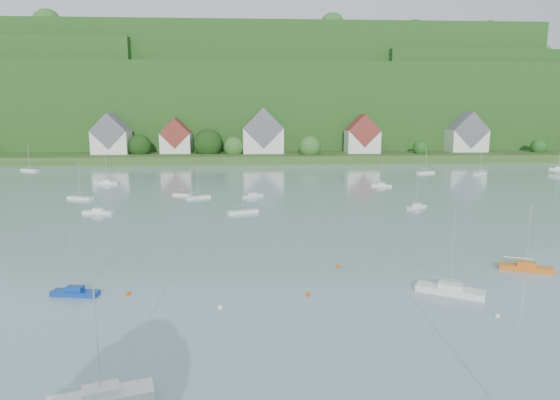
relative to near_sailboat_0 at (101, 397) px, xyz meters
name	(u,v)px	position (x,y,z in m)	size (l,w,h in m)	color
far_shore_strip	(251,154)	(9.32, 177.88, 1.03)	(600.00, 60.00, 3.00)	#294D1D
forested_ridge	(252,106)	(9.71, 246.45, 22.42)	(620.00, 181.22, 69.89)	#174415
village_building_0	(111,137)	(-45.68, 164.88, 9.04)	(14.00, 10.40, 16.00)	silver
village_building_1	(176,139)	(-20.68, 166.88, 8.29)	(12.00, 9.36, 14.00)	silver
village_building_2	(263,135)	(14.32, 165.88, 9.80)	(16.00, 11.44, 18.00)	silver
village_building_3	(362,137)	(54.32, 163.88, 8.96)	(13.00, 10.40, 15.50)	silver
village_building_4	(467,136)	(99.32, 167.88, 9.12)	(15.00, 10.40, 16.50)	silver
near_sailboat_0	(101,397)	(0.00, 0.00, 0.00)	(7.01, 3.88, 9.12)	silver
near_sailboat_1	(75,292)	(-8.72, 19.71, -0.07)	(5.15, 2.21, 6.73)	navy
near_sailboat_4	(450,290)	(31.06, 17.90, 0.01)	(7.04, 5.16, 9.43)	silver
near_sailboat_5	(526,267)	(43.46, 25.01, -0.03)	(6.27, 3.88, 8.20)	#CC6418
mooring_buoy_0	(128,295)	(-3.18, 19.55, -0.47)	(0.50, 0.50, 0.50)	#D44F00
mooring_buoy_1	(220,309)	(6.85, 15.31, -0.47)	(0.50, 0.50, 0.50)	white
mooring_buoy_2	(338,267)	(20.70, 27.43, -0.47)	(0.46, 0.46, 0.46)	#D44F00
mooring_buoy_3	(308,295)	(15.91, 18.29, -0.47)	(0.49, 0.49, 0.49)	#D44F00
mooring_buoy_4	(497,317)	(33.15, 11.83, -0.47)	(0.43, 0.43, 0.43)	white
far_sailboat_cluster	(278,184)	(16.77, 96.49, -0.09)	(194.96, 75.58, 8.71)	silver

